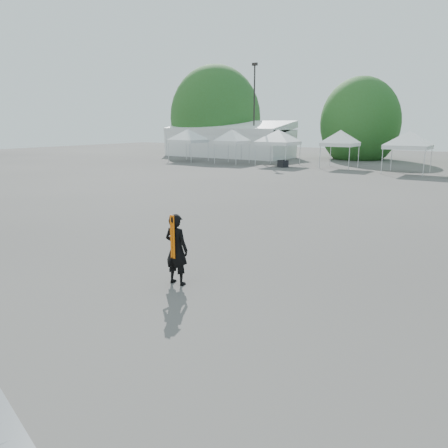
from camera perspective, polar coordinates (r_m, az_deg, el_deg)
The scene contains 12 objects.
ground at distance 12.24m, azimuth -2.49°, elevation -5.46°, with size 120.00×120.00×0.00m, color #474442.
marquee at distance 52.96m, azimuth 0.62°, elevation 10.92°, with size 15.00×6.25×4.23m.
light_pole_west at distance 50.02m, azimuth 3.96°, elevation 15.12°, with size 0.60×0.25×10.30m.
tree_far_w at distance 57.66m, azimuth -1.13°, elevation 13.64°, with size 4.80×4.80×7.30m.
tree_mid_w at distance 51.55m, azimuth 17.32°, elevation 12.47°, with size 4.16×4.16×6.33m.
tent_a at distance 46.68m, azimuth -4.71°, elevation 11.94°, with size 4.48×4.48×3.88m.
tent_b at distance 43.64m, azimuth 1.06°, elevation 11.91°, with size 3.81×3.81×3.88m.
tent_c at distance 42.04m, azimuth 7.12°, elevation 11.77°, with size 4.70×4.70×3.88m.
tent_d at distance 40.38m, azimuth 15.00°, elevation 11.39°, with size 3.97×3.97×3.88m.
tent_e at distance 37.71m, azimuth 23.04°, elevation 10.74°, with size 4.60×4.60×3.88m.
man at distance 10.69m, azimuth -6.24°, elevation -3.29°, with size 0.65×0.43×1.77m.
crate_west at distance 40.34m, azimuth 7.70°, elevation 7.82°, with size 0.83×0.64×0.64m, color black.
Camera 1 is at (6.87, -9.36, 3.87)m, focal length 35.00 mm.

